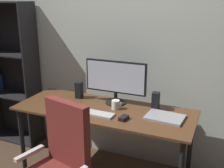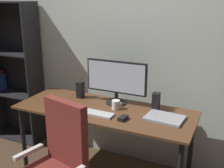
{
  "view_description": "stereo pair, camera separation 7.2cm",
  "coord_description": "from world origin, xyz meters",
  "px_view_note": "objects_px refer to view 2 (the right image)",
  "views": [
    {
      "loc": [
        1.01,
        -2.19,
        1.75
      ],
      "look_at": [
        0.1,
        -0.03,
        1.01
      ],
      "focal_mm": 44.47,
      "sensor_mm": 36.0,
      "label": 1
    },
    {
      "loc": [
        1.08,
        -2.16,
        1.75
      ],
      "look_at": [
        0.1,
        -0.03,
        1.01
      ],
      "focal_mm": 44.47,
      "sensor_mm": 36.0,
      "label": 2
    }
  ],
  "objects_px": {
    "keyboard": "(98,114)",
    "desk": "(104,117)",
    "speaker_left": "(80,90)",
    "laptop": "(165,118)",
    "bookshelf": "(15,74)",
    "mouse": "(123,118)",
    "coffee_mug": "(116,105)",
    "speaker_right": "(156,102)",
    "monitor": "(116,79)"
  },
  "relations": [
    {
      "from": "coffee_mug",
      "to": "speaker_right",
      "type": "height_order",
      "value": "speaker_right"
    },
    {
      "from": "keyboard",
      "to": "speaker_right",
      "type": "bearing_deg",
      "value": 37.22
    },
    {
      "from": "coffee_mug",
      "to": "speaker_left",
      "type": "height_order",
      "value": "speaker_left"
    },
    {
      "from": "desk",
      "to": "bookshelf",
      "type": "xyz_separation_m",
      "value": [
        -1.38,
        0.32,
        0.19
      ]
    },
    {
      "from": "desk",
      "to": "mouse",
      "type": "xyz_separation_m",
      "value": [
        0.25,
        -0.15,
        0.1
      ]
    },
    {
      "from": "desk",
      "to": "monitor",
      "type": "relative_size",
      "value": 2.75
    },
    {
      "from": "desk",
      "to": "bookshelf",
      "type": "height_order",
      "value": "bookshelf"
    },
    {
      "from": "speaker_left",
      "to": "mouse",
      "type": "bearing_deg",
      "value": -27.6
    },
    {
      "from": "coffee_mug",
      "to": "keyboard",
      "type": "bearing_deg",
      "value": -116.71
    },
    {
      "from": "keyboard",
      "to": "speaker_right",
      "type": "height_order",
      "value": "speaker_right"
    },
    {
      "from": "keyboard",
      "to": "desk",
      "type": "bearing_deg",
      "value": 94.91
    },
    {
      "from": "speaker_left",
      "to": "laptop",
      "type": "bearing_deg",
      "value": -9.68
    },
    {
      "from": "monitor",
      "to": "speaker_right",
      "type": "xyz_separation_m",
      "value": [
        0.4,
        -0.01,
        -0.16
      ]
    },
    {
      "from": "laptop",
      "to": "speaker_left",
      "type": "bearing_deg",
      "value": 174.71
    },
    {
      "from": "desk",
      "to": "speaker_left",
      "type": "relative_size",
      "value": 9.91
    },
    {
      "from": "coffee_mug",
      "to": "speaker_right",
      "type": "xyz_separation_m",
      "value": [
        0.35,
        0.13,
        0.04
      ]
    },
    {
      "from": "keyboard",
      "to": "bookshelf",
      "type": "relative_size",
      "value": 0.17
    },
    {
      "from": "monitor",
      "to": "speaker_left",
      "type": "bearing_deg",
      "value": -178.88
    },
    {
      "from": "desk",
      "to": "laptop",
      "type": "relative_size",
      "value": 5.26
    },
    {
      "from": "mouse",
      "to": "bookshelf",
      "type": "distance_m",
      "value": 1.71
    },
    {
      "from": "speaker_left",
      "to": "speaker_right",
      "type": "xyz_separation_m",
      "value": [
        0.81,
        0.0,
        0.0
      ]
    },
    {
      "from": "monitor",
      "to": "laptop",
      "type": "xyz_separation_m",
      "value": [
        0.53,
        -0.17,
        -0.24
      ]
    },
    {
      "from": "speaker_left",
      "to": "desk",
      "type": "bearing_deg",
      "value": -25.64
    },
    {
      "from": "desk",
      "to": "mouse",
      "type": "height_order",
      "value": "mouse"
    },
    {
      "from": "speaker_left",
      "to": "coffee_mug",
      "type": "bearing_deg",
      "value": -15.4
    },
    {
      "from": "keyboard",
      "to": "speaker_right",
      "type": "distance_m",
      "value": 0.55
    },
    {
      "from": "monitor",
      "to": "coffee_mug",
      "type": "xyz_separation_m",
      "value": [
        0.06,
        -0.14,
        -0.21
      ]
    },
    {
      "from": "mouse",
      "to": "desk",
      "type": "bearing_deg",
      "value": 160.39
    },
    {
      "from": "monitor",
      "to": "speaker_left",
      "type": "relative_size",
      "value": 3.61
    },
    {
      "from": "keyboard",
      "to": "laptop",
      "type": "height_order",
      "value": "laptop"
    },
    {
      "from": "coffee_mug",
      "to": "bookshelf",
      "type": "height_order",
      "value": "bookshelf"
    },
    {
      "from": "keyboard",
      "to": "mouse",
      "type": "xyz_separation_m",
      "value": [
        0.25,
        -0.01,
        0.01
      ]
    },
    {
      "from": "mouse",
      "to": "bookshelf",
      "type": "bearing_deg",
      "value": 174.55
    },
    {
      "from": "speaker_right",
      "to": "bookshelf",
      "type": "relative_size",
      "value": 0.1
    },
    {
      "from": "monitor",
      "to": "mouse",
      "type": "distance_m",
      "value": 0.45
    },
    {
      "from": "keyboard",
      "to": "bookshelf",
      "type": "height_order",
      "value": "bookshelf"
    },
    {
      "from": "laptop",
      "to": "bookshelf",
      "type": "height_order",
      "value": "bookshelf"
    },
    {
      "from": "speaker_right",
      "to": "laptop",
      "type": "bearing_deg",
      "value": -51.69
    },
    {
      "from": "mouse",
      "to": "laptop",
      "type": "height_order",
      "value": "mouse"
    },
    {
      "from": "speaker_left",
      "to": "bookshelf",
      "type": "bearing_deg",
      "value": 171.6
    },
    {
      "from": "bookshelf",
      "to": "keyboard",
      "type": "bearing_deg",
      "value": -18.5
    },
    {
      "from": "mouse",
      "to": "coffee_mug",
      "type": "height_order",
      "value": "coffee_mug"
    },
    {
      "from": "desk",
      "to": "speaker_right",
      "type": "relative_size",
      "value": 9.91
    },
    {
      "from": "mouse",
      "to": "speaker_left",
      "type": "distance_m",
      "value": 0.7
    },
    {
      "from": "speaker_left",
      "to": "speaker_right",
      "type": "bearing_deg",
      "value": 0.0
    },
    {
      "from": "mouse",
      "to": "laptop",
      "type": "relative_size",
      "value": 0.3
    },
    {
      "from": "laptop",
      "to": "bookshelf",
      "type": "distance_m",
      "value": 1.98
    },
    {
      "from": "laptop",
      "to": "speaker_right",
      "type": "xyz_separation_m",
      "value": [
        -0.13,
        0.16,
        0.07
      ]
    },
    {
      "from": "laptop",
      "to": "speaker_left",
      "type": "xyz_separation_m",
      "value": [
        -0.93,
        0.16,
        0.07
      ]
    },
    {
      "from": "coffee_mug",
      "to": "bookshelf",
      "type": "distance_m",
      "value": 1.51
    }
  ]
}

